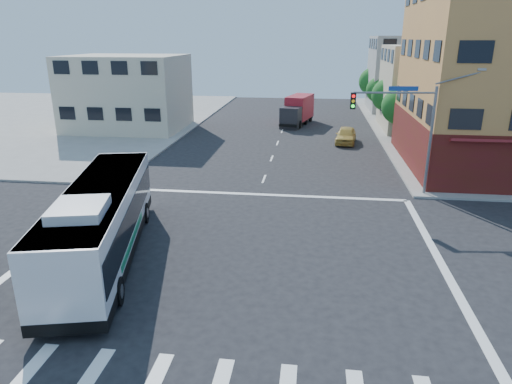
# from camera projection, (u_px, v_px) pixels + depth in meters

# --- Properties ---
(ground) EXTENTS (120.00, 120.00, 0.00)m
(ground) POSITION_uv_depth(u_px,v_px,m) (233.00, 261.00, 21.11)
(ground) COLOR black
(ground) RESTS_ON ground
(sidewalk_nw) EXTENTS (50.00, 50.00, 0.15)m
(sidewalk_nw) POSITION_uv_depth(u_px,v_px,m) (11.00, 118.00, 58.15)
(sidewalk_nw) COLOR gray
(sidewalk_nw) RESTS_ON ground
(building_east_near) EXTENTS (12.06, 10.06, 9.00)m
(building_east_near) POSITION_uv_depth(u_px,v_px,m) (441.00, 89.00, 49.53)
(building_east_near) COLOR #BBAC8F
(building_east_near) RESTS_ON ground
(building_east_far) EXTENTS (12.06, 10.06, 10.00)m
(building_east_far) POSITION_uv_depth(u_px,v_px,m) (415.00, 74.00, 62.51)
(building_east_far) COLOR #9E9E99
(building_east_far) RESTS_ON ground
(building_west) EXTENTS (12.06, 10.06, 8.00)m
(building_west) POSITION_uv_depth(u_px,v_px,m) (127.00, 93.00, 50.01)
(building_west) COLOR beige
(building_west) RESTS_ON ground
(signal_mast_ne) EXTENTS (7.91, 1.13, 8.07)m
(signal_mast_ne) POSITION_uv_depth(u_px,v_px,m) (405.00, 119.00, 28.39)
(signal_mast_ne) COLOR slate
(signal_mast_ne) RESTS_ON ground
(street_tree_a) EXTENTS (3.60, 3.60, 5.53)m
(street_tree_a) POSITION_uv_depth(u_px,v_px,m) (401.00, 104.00, 44.75)
(street_tree_a) COLOR #362113
(street_tree_a) RESTS_ON ground
(street_tree_b) EXTENTS (3.80, 3.80, 5.79)m
(street_tree_b) POSITION_uv_depth(u_px,v_px,m) (389.00, 93.00, 52.21)
(street_tree_b) COLOR #362113
(street_tree_b) RESTS_ON ground
(street_tree_c) EXTENTS (3.40, 3.40, 5.29)m
(street_tree_c) POSITION_uv_depth(u_px,v_px,m) (380.00, 88.00, 59.81)
(street_tree_c) COLOR #362113
(street_tree_c) RESTS_ON ground
(street_tree_d) EXTENTS (4.00, 4.00, 6.03)m
(street_tree_d) POSITION_uv_depth(u_px,v_px,m) (373.00, 80.00, 67.19)
(street_tree_d) COLOR #362113
(street_tree_d) RESTS_ON ground
(transit_bus) EXTENTS (5.68, 13.29, 3.85)m
(transit_bus) POSITION_uv_depth(u_px,v_px,m) (102.00, 220.00, 20.85)
(transit_bus) COLOR black
(transit_bus) RESTS_ON ground
(box_truck) EXTENTS (3.81, 7.62, 3.30)m
(box_truck) POSITION_uv_depth(u_px,v_px,m) (297.00, 111.00, 53.60)
(box_truck) COLOR black
(box_truck) RESTS_ON ground
(parked_car) EXTENTS (2.40, 4.77, 1.56)m
(parked_car) POSITION_uv_depth(u_px,v_px,m) (346.00, 135.00, 44.38)
(parked_car) COLOR gold
(parked_car) RESTS_ON ground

